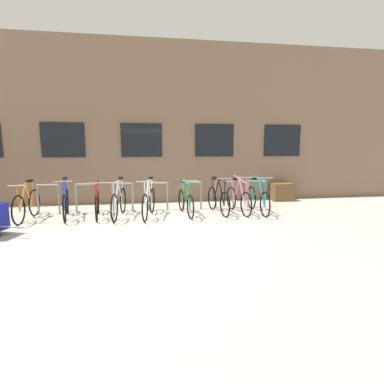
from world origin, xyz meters
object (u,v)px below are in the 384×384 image
bicycle_blue (66,203)px  bicycle_pink (238,199)px  bicycle_black (218,199)px  bicycle_teal (258,199)px  bicycle_red (97,203)px  bicycle_green (186,201)px  bicycle_white (149,202)px  planter_box (282,192)px  bicycle_silver (119,202)px  bicycle_orange (27,205)px

bicycle_blue → bicycle_pink: bearing=-1.8°
bicycle_black → bicycle_pink: (0.57, -0.05, -0.00)m
bicycle_teal → bicycle_red: (-4.41, 0.17, -0.01)m
bicycle_green → bicycle_white: bicycle_white is taller
planter_box → bicycle_black: bearing=-150.1°
bicycle_pink → planter_box: size_ratio=2.44×
bicycle_blue → bicycle_white: 2.17m
bicycle_green → bicycle_teal: bicycle_teal is taller
planter_box → bicycle_pink: bearing=-142.8°
bicycle_pink → bicycle_silver: bicycle_pink is taller
bicycle_blue → bicycle_green: (3.16, -0.16, -0.03)m
bicycle_teal → bicycle_orange: (-6.13, 0.10, 0.01)m
bicycle_green → bicycle_pink: bicycle_pink is taller
bicycle_green → bicycle_teal: bearing=-1.5°
bicycle_white → bicycle_orange: (-3.07, 0.11, 0.00)m
bicycle_pink → bicycle_orange: (-5.58, 0.02, 0.01)m
bicycle_silver → bicycle_orange: bearing=179.4°
bicycle_pink → bicycle_silver: (-3.29, 0.00, 0.01)m
bicycle_orange → bicycle_teal: bearing=-0.9°
bicycle_teal → planter_box: bearing=47.4°
bicycle_blue → bicycle_red: (0.80, -0.05, -0.03)m
bicycle_blue → bicycle_red: bicycle_blue is taller
bicycle_orange → planter_box: size_ratio=2.46×
bicycle_blue → bicycle_orange: (-0.91, -0.12, -0.00)m
bicycle_green → bicycle_silver: (-1.79, 0.02, 0.03)m
bicycle_orange → planter_box: bearing=11.4°
bicycle_black → bicycle_green: 0.93m
bicycle_pink → bicycle_orange: 5.58m
bicycle_white → bicycle_red: 1.37m
bicycle_green → bicycle_silver: 1.79m
bicycle_orange → bicycle_red: size_ratio=1.02×
bicycle_green → bicycle_teal: 2.05m
bicycle_green → bicycle_black: bearing=4.5°
bicycle_silver → bicycle_red: (-0.58, 0.10, -0.03)m
bicycle_blue → bicycle_silver: (1.38, -0.14, -0.00)m
bicycle_teal → bicycle_blue: bearing=177.6°
bicycle_teal → bicycle_white: (-3.05, -0.01, 0.01)m
bicycle_black → bicycle_blue: 4.10m
bicycle_red → planter_box: bicycle_red is taller
bicycle_green → bicycle_pink: size_ratio=0.97×
bicycle_blue → planter_box: 6.87m
bicycle_black → bicycle_green: bearing=-175.5°
bicycle_white → planter_box: size_ratio=2.49×
bicycle_blue → bicycle_green: size_ratio=1.07×
bicycle_black → bicycle_silver: (-2.72, -0.05, 0.01)m
bicycle_black → bicycle_white: 1.94m
bicycle_green → bicycle_teal: size_ratio=0.94×
bicycle_pink → bicycle_red: bicycle_pink is taller
bicycle_blue → bicycle_silver: bearing=-5.9°
bicycle_black → bicycle_teal: 1.13m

